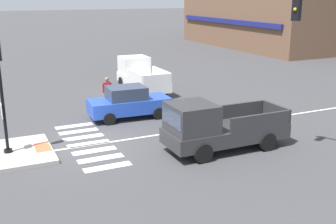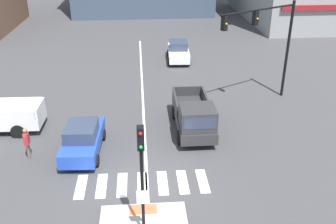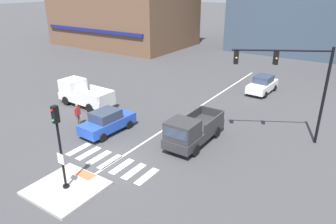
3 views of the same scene
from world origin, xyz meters
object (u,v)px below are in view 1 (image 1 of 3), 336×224
at_px(signal_pole, 0,85).
at_px(car_blue_westbound_near, 129,102).
at_px(pickup_truck_charcoal_eastbound_mid, 216,127).
at_px(pickup_truck_white_cross_left, 140,76).
at_px(pedestrian_at_curb_left, 107,89).

height_order(signal_pole, car_blue_westbound_near, signal_pole).
height_order(signal_pole, pickup_truck_charcoal_eastbound_mid, signal_pole).
bearing_deg(pickup_truck_white_cross_left, signal_pole, -46.32).
xyz_separation_m(pickup_truck_charcoal_eastbound_mid, pedestrian_at_curb_left, (-8.47, -1.94, 0.00)).
bearing_deg(car_blue_westbound_near, signal_pole, -64.47).
bearing_deg(pickup_truck_white_cross_left, pedestrian_at_curb_left, -46.62).
bearing_deg(signal_pole, car_blue_westbound_near, 115.53).
bearing_deg(pedestrian_at_curb_left, pickup_truck_white_cross_left, 133.38).
distance_m(pickup_truck_charcoal_eastbound_mid, pedestrian_at_curb_left, 8.69).
xyz_separation_m(car_blue_westbound_near, pedestrian_at_curb_left, (-2.63, -0.33, 0.17)).
bearing_deg(car_blue_westbound_near, pickup_truck_white_cross_left, 153.32).
bearing_deg(pickup_truck_charcoal_eastbound_mid, signal_pole, -110.91).
relative_size(signal_pole, car_blue_westbound_near, 1.06).
relative_size(car_blue_westbound_near, pedestrian_at_curb_left, 2.50).
distance_m(car_blue_westbound_near, pickup_truck_white_cross_left, 6.26).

